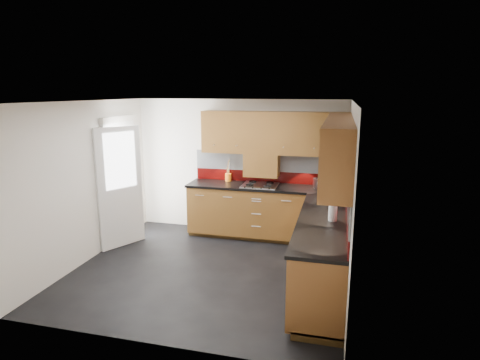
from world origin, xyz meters
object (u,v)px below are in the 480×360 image
(utensil_pot, at_px, (228,176))
(food_processor, at_px, (325,187))
(gas_hob, at_px, (260,185))
(toaster, at_px, (321,183))

(utensil_pot, relative_size, food_processor, 1.38)
(food_processor, bearing_deg, gas_hob, 160.84)
(gas_hob, distance_m, food_processor, 1.19)
(toaster, xyz_separation_m, food_processor, (0.09, -0.49, 0.05))
(utensil_pot, relative_size, toaster, 1.49)
(gas_hob, xyz_separation_m, toaster, (1.03, 0.10, 0.07))
(toaster, height_order, food_processor, food_processor)
(utensil_pot, xyz_separation_m, food_processor, (1.75, -0.62, 0.04))
(gas_hob, relative_size, food_processor, 2.07)
(utensil_pot, bearing_deg, gas_hob, -20.48)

